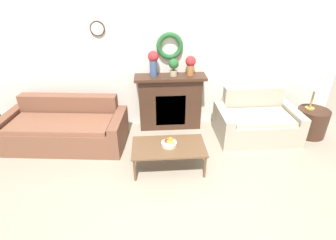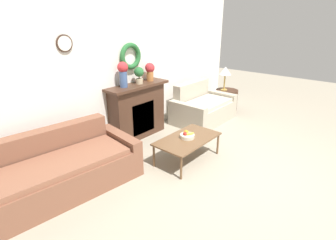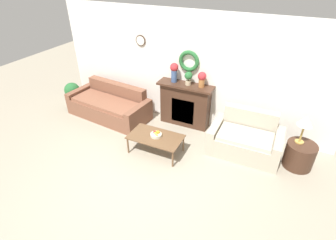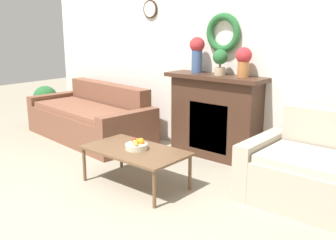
# 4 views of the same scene
# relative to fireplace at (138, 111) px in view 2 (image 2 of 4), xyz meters

# --- Properties ---
(ground_plane) EXTENTS (16.00, 16.00, 0.00)m
(ground_plane) POSITION_rel_fireplace_xyz_m (-0.02, -2.47, -0.55)
(ground_plane) COLOR #9E937F
(wall_back) EXTENTS (6.80, 0.15, 2.70)m
(wall_back) POSITION_rel_fireplace_xyz_m (-0.02, 0.21, 0.81)
(wall_back) COLOR white
(wall_back) RESTS_ON ground_plane
(fireplace) EXTENTS (1.33, 0.41, 1.09)m
(fireplace) POSITION_rel_fireplace_xyz_m (0.00, 0.00, 0.00)
(fireplace) COLOR #42281C
(fireplace) RESTS_ON ground_plane
(couch_left) EXTENTS (2.22, 1.18, 0.81)m
(couch_left) POSITION_rel_fireplace_xyz_m (-1.93, -0.47, -0.25)
(couch_left) COLOR brown
(couch_left) RESTS_ON ground_plane
(loveseat_right) EXTENTS (1.47, 0.94, 0.87)m
(loveseat_right) POSITION_rel_fireplace_xyz_m (1.59, -0.48, -0.24)
(loveseat_right) COLOR #B2A893
(loveseat_right) RESTS_ON ground_plane
(coffee_table) EXTENTS (1.13, 0.64, 0.41)m
(coffee_table) POSITION_rel_fireplace_xyz_m (-0.13, -1.33, -0.17)
(coffee_table) COLOR brown
(coffee_table) RESTS_ON ground_plane
(fruit_bowl) EXTENTS (0.24, 0.24, 0.12)m
(fruit_bowl) POSITION_rel_fireplace_xyz_m (-0.12, -1.31, -0.10)
(fruit_bowl) COLOR beige
(fruit_bowl) RESTS_ON coffee_table
(side_table_by_loveseat) EXTENTS (0.57, 0.57, 0.53)m
(side_table_by_loveseat) POSITION_rel_fireplace_xyz_m (2.66, -0.52, -0.28)
(side_table_by_loveseat) COLOR #42281C
(side_table_by_loveseat) RESTS_ON ground_plane
(table_lamp) EXTENTS (0.30, 0.30, 0.60)m
(table_lamp) POSITION_rel_fireplace_xyz_m (2.59, -0.46, 0.46)
(table_lamp) COLOR #B28E42
(table_lamp) RESTS_ON side_table_by_loveseat
(vase_on_mantel_left) EXTENTS (0.19, 0.19, 0.46)m
(vase_on_mantel_left) POSITION_rel_fireplace_xyz_m (-0.31, 0.01, 0.81)
(vase_on_mantel_left) COLOR #3D5684
(vase_on_mantel_left) RESTS_ON fireplace
(vase_on_mantel_right) EXTENTS (0.19, 0.19, 0.36)m
(vase_on_mantel_right) POSITION_rel_fireplace_xyz_m (0.38, 0.01, 0.74)
(vase_on_mantel_right) COLOR #AD6B38
(vase_on_mantel_right) RESTS_ON fireplace
(potted_plant_on_mantel) EXTENTS (0.19, 0.19, 0.32)m
(potted_plant_on_mantel) POSITION_rel_fireplace_xyz_m (0.06, -0.01, 0.73)
(potted_plant_on_mantel) COLOR tan
(potted_plant_on_mantel) RESTS_ON fireplace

